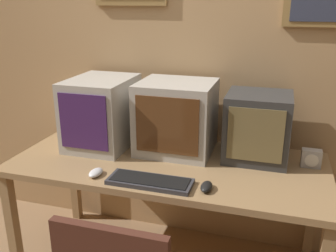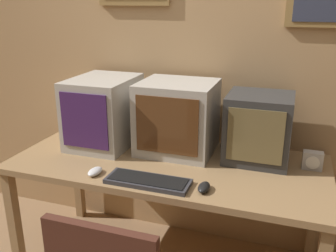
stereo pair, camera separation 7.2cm
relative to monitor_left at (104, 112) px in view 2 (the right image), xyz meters
name	(u,v)px [view 2 (the right image)]	position (x,y,z in m)	size (l,w,h in m)	color
wall_back	(192,51)	(0.48, 0.32, 0.36)	(8.00, 0.08, 2.60)	tan
desk	(168,172)	(0.47, -0.14, -0.29)	(1.79, 0.80, 0.74)	#99754C
monitor_left	(104,112)	(0.00, 0.00, 0.00)	(0.36, 0.47, 0.43)	#B7B2A8
monitor_center	(178,117)	(0.48, 0.04, 0.00)	(0.44, 0.40, 0.43)	#B7B2A8
monitor_right	(258,128)	(0.95, 0.06, -0.02)	(0.36, 0.35, 0.39)	#333333
keyboard_main	(148,181)	(0.47, -0.43, -0.20)	(0.43, 0.16, 0.03)	#333338
mouse_near_keyboard	(204,187)	(0.75, -0.41, -0.20)	(0.06, 0.11, 0.04)	black
mouse_far_corner	(95,171)	(0.16, -0.42, -0.20)	(0.06, 0.11, 0.03)	silver
desk_clock	(313,161)	(1.25, 0.02, -0.16)	(0.11, 0.06, 0.10)	#B7B2AD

